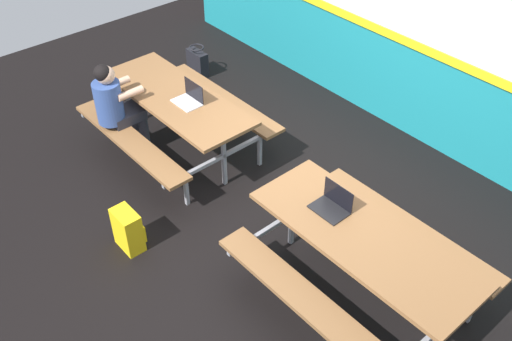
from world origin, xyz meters
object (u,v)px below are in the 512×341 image
(student_nearer, at_px, (116,103))
(laptop_silver, at_px, (189,98))
(backpack_dark, at_px, (128,230))
(picnic_table_left, at_px, (177,108))
(laptop_dark, at_px, (332,205))
(tote_bag_bright, at_px, (197,62))
(picnic_table_right, at_px, (362,250))

(student_nearer, xyz_separation_m, laptop_silver, (0.55, 0.60, 0.08))
(laptop_silver, height_order, backpack_dark, laptop_silver)
(picnic_table_left, distance_m, student_nearer, 0.67)
(laptop_dark, xyz_separation_m, backpack_dark, (-1.41, -1.25, -0.57))
(picnic_table_left, bearing_deg, tote_bag_bright, 137.18)
(student_nearer, bearing_deg, backpack_dark, -28.19)
(picnic_table_left, relative_size, laptop_dark, 6.30)
(tote_bag_bright, bearing_deg, picnic_table_right, -16.84)
(picnic_table_right, distance_m, laptop_dark, 0.45)
(laptop_dark, bearing_deg, tote_bag_bright, 161.92)
(picnic_table_left, relative_size, backpack_dark, 4.61)
(picnic_table_right, relative_size, laptop_dark, 6.30)
(picnic_table_right, height_order, laptop_silver, laptop_silver)
(picnic_table_left, bearing_deg, student_nearer, -121.63)
(backpack_dark, distance_m, tote_bag_bright, 3.33)
(tote_bag_bright, bearing_deg, laptop_dark, -18.08)
(picnic_table_left, height_order, student_nearer, student_nearer)
(student_nearer, height_order, tote_bag_bright, student_nearer)
(picnic_table_right, bearing_deg, laptop_dark, 175.17)
(laptop_silver, xyz_separation_m, backpack_dark, (0.76, -1.31, -0.57))
(picnic_table_left, distance_m, laptop_dark, 2.40)
(picnic_table_left, distance_m, tote_bag_bright, 1.78)
(picnic_table_left, xyz_separation_m, backpack_dark, (0.97, -1.27, -0.36))
(picnic_table_right, xyz_separation_m, laptop_silver, (-2.58, 0.09, 0.21))
(picnic_table_left, bearing_deg, laptop_silver, 10.71)
(laptop_dark, relative_size, tote_bag_bright, 0.75)
(student_nearer, height_order, laptop_silver, student_nearer)
(laptop_silver, relative_size, backpack_dark, 0.73)
(laptop_dark, bearing_deg, backpack_dark, -138.43)
(picnic_table_right, xyz_separation_m, student_nearer, (-3.13, -0.51, 0.13))
(picnic_table_left, relative_size, picnic_table_right, 1.00)
(laptop_dark, bearing_deg, picnic_table_right, -4.83)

